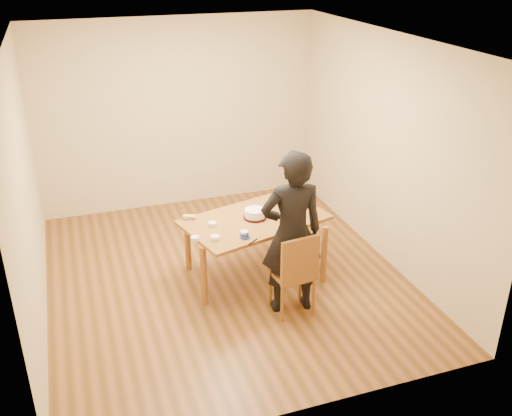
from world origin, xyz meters
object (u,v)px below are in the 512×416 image
object	(u,v)px
dining_table	(255,220)
dining_chair	(292,273)
cake	(255,213)
person	(292,234)
cake_plate	(255,217)

from	to	relation	value
dining_table	dining_chair	world-z (taller)	dining_table
cake	person	world-z (taller)	person
cake	person	bearing A→B (deg)	-79.17
dining_table	person	xyz separation A→B (m)	(0.15, -0.73, 0.16)
dining_chair	cake	size ratio (longest dim) A/B	1.72
cake_plate	cake	distance (m)	0.05
cake_plate	cake	bearing A→B (deg)	0.00
dining_table	person	distance (m)	0.76
dining_chair	person	xyz separation A→B (m)	(0.00, 0.05, 0.44)
person	cake_plate	bearing A→B (deg)	-73.43
dining_chair	cake	distance (m)	0.87
dining_chair	cake	bearing A→B (deg)	93.51
dining_chair	person	world-z (taller)	person
dining_table	dining_chair	size ratio (longest dim) A/B	3.80
dining_table	cake_plate	world-z (taller)	cake_plate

